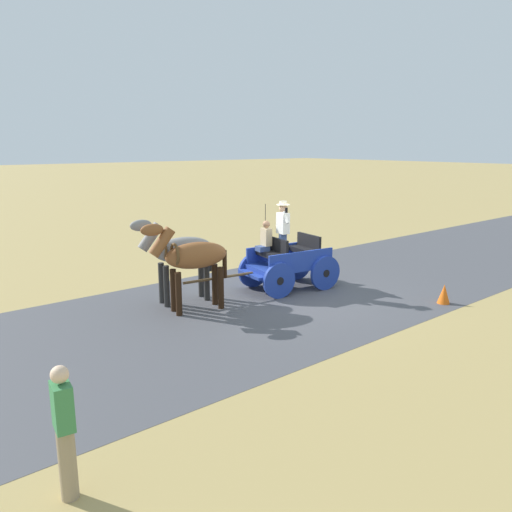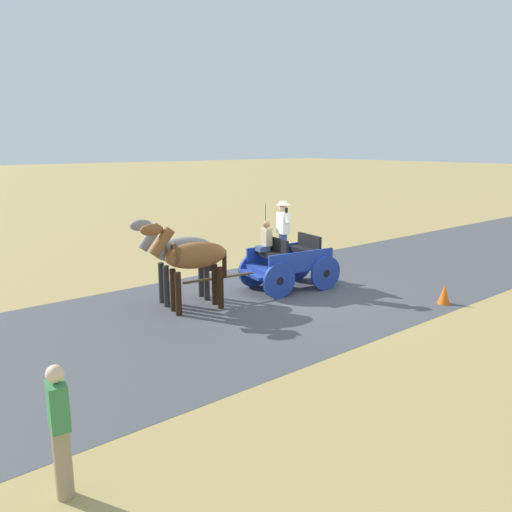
{
  "view_description": "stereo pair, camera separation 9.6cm",
  "coord_description": "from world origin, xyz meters",
  "px_view_note": "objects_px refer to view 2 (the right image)",
  "views": [
    {
      "loc": [
        -9.38,
        9.05,
        3.97
      ],
      "look_at": [
        0.6,
        0.88,
        1.1
      ],
      "focal_mm": 35.29,
      "sensor_mm": 36.0,
      "label": 1
    },
    {
      "loc": [
        -9.44,
        8.98,
        3.97
      ],
      "look_at": [
        0.6,
        0.88,
        1.1
      ],
      "focal_mm": 35.29,
      "sensor_mm": 36.0,
      "label": 2
    }
  ],
  "objects_px": {
    "horse_off_side": "(179,252)",
    "traffic_cone": "(444,294)",
    "horse_near_side": "(192,258)",
    "horse_drawn_carriage": "(287,260)",
    "pedestrian_walking": "(60,429)"
  },
  "relations": [
    {
      "from": "horse_drawn_carriage",
      "to": "pedestrian_walking",
      "type": "xyz_separation_m",
      "value": [
        -4.74,
        7.75,
        0.05
      ]
    },
    {
      "from": "horse_drawn_carriage",
      "to": "horse_near_side",
      "type": "xyz_separation_m",
      "value": [
        0.04,
        3.05,
        0.51
      ]
    },
    {
      "from": "horse_drawn_carriage",
      "to": "pedestrian_walking",
      "type": "relative_size",
      "value": 2.77
    },
    {
      "from": "horse_near_side",
      "to": "traffic_cone",
      "type": "distance_m",
      "value": 6.43
    },
    {
      "from": "horse_off_side",
      "to": "traffic_cone",
      "type": "distance_m",
      "value": 6.81
    },
    {
      "from": "horse_near_side",
      "to": "horse_off_side",
      "type": "relative_size",
      "value": 1.0
    },
    {
      "from": "horse_near_side",
      "to": "traffic_cone",
      "type": "xyz_separation_m",
      "value": [
        -3.57,
        -5.23,
        -1.07
      ]
    },
    {
      "from": "horse_near_side",
      "to": "horse_off_side",
      "type": "xyz_separation_m",
      "value": [
        0.78,
        -0.11,
        0.0
      ]
    },
    {
      "from": "horse_off_side",
      "to": "pedestrian_walking",
      "type": "bearing_deg",
      "value": 139.12
    },
    {
      "from": "horse_near_side",
      "to": "horse_drawn_carriage",
      "type": "bearing_deg",
      "value": -90.73
    },
    {
      "from": "pedestrian_walking",
      "to": "horse_drawn_carriage",
      "type": "bearing_deg",
      "value": -58.56
    },
    {
      "from": "horse_off_side",
      "to": "traffic_cone",
      "type": "xyz_separation_m",
      "value": [
        -4.35,
        -5.13,
        -1.07
      ]
    },
    {
      "from": "pedestrian_walking",
      "to": "traffic_cone",
      "type": "relative_size",
      "value": 3.26
    },
    {
      "from": "horse_off_side",
      "to": "pedestrian_walking",
      "type": "xyz_separation_m",
      "value": [
        -5.55,
        4.81,
        -0.46
      ]
    },
    {
      "from": "horse_near_side",
      "to": "horse_off_side",
      "type": "distance_m",
      "value": 0.78
    }
  ]
}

